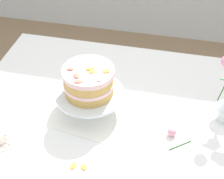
# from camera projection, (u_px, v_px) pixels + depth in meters

# --- Properties ---
(dining_table) EXTENTS (1.40, 1.00, 0.74)m
(dining_table) POSITION_uv_depth(u_px,v_px,m) (125.00, 130.00, 1.55)
(dining_table) COLOR white
(dining_table) RESTS_ON ground
(linen_napkin) EXTENTS (0.37, 0.37, 0.00)m
(linen_napkin) POSITION_uv_depth(u_px,v_px,m) (90.00, 109.00, 1.52)
(linen_napkin) COLOR white
(linen_napkin) RESTS_ON dining_table
(cake_stand) EXTENTS (0.29, 0.29, 0.10)m
(cake_stand) POSITION_uv_depth(u_px,v_px,m) (89.00, 95.00, 1.47)
(cake_stand) COLOR silver
(cake_stand) RESTS_ON linen_napkin
(layer_cake) EXTENTS (0.21, 0.21, 0.12)m
(layer_cake) POSITION_uv_depth(u_px,v_px,m) (89.00, 81.00, 1.42)
(layer_cake) COLOR tan
(layer_cake) RESTS_ON cake_stand
(fallen_rose) EXTENTS (0.10, 0.10, 0.04)m
(fallen_rose) POSITION_uv_depth(u_px,v_px,m) (172.00, 132.00, 1.40)
(fallen_rose) COLOR #2D6028
(fallen_rose) RESTS_ON dining_table
(loose_petal_0) EXTENTS (0.04, 0.04, 0.01)m
(loose_petal_0) POSITION_uv_depth(u_px,v_px,m) (84.00, 167.00, 1.29)
(loose_petal_0) COLOR orange
(loose_petal_0) RESTS_ON dining_table
(loose_petal_2) EXTENTS (0.04, 0.03, 0.00)m
(loose_petal_2) POSITION_uv_depth(u_px,v_px,m) (85.00, 82.00, 1.66)
(loose_petal_2) COLOR pink
(loose_petal_2) RESTS_ON dining_table
(loose_petal_3) EXTENTS (0.03, 0.04, 0.01)m
(loose_petal_3) POSITION_uv_depth(u_px,v_px,m) (73.00, 166.00, 1.29)
(loose_petal_3) COLOR orange
(loose_petal_3) RESTS_ON dining_table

